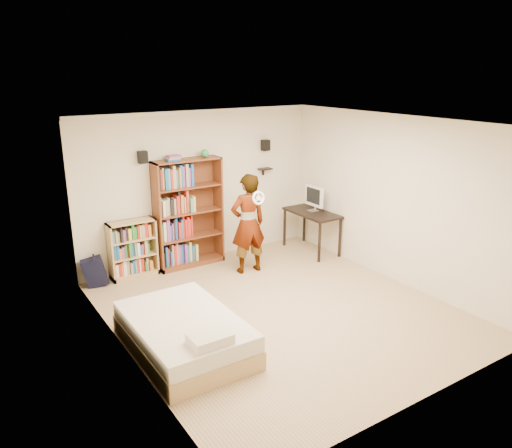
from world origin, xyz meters
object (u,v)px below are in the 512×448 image
(daybed, at_px, (184,330))
(person, at_px, (248,224))
(tall_bookshelf, at_px, (189,213))
(low_bookshelf, at_px, (133,249))
(computer_desk, at_px, (311,231))

(daybed, distance_m, person, 2.71)
(tall_bookshelf, height_order, low_bookshelf, tall_bookshelf)
(low_bookshelf, bearing_deg, person, -26.12)
(daybed, relative_size, person, 1.08)
(tall_bookshelf, height_order, computer_desk, tall_bookshelf)
(tall_bookshelf, distance_m, daybed, 2.93)
(tall_bookshelf, xyz_separation_m, person, (0.71, -0.82, -0.09))
(tall_bookshelf, xyz_separation_m, low_bookshelf, (-1.03, 0.03, -0.46))
(low_bookshelf, relative_size, person, 0.57)
(computer_desk, xyz_separation_m, person, (-1.55, -0.19, 0.47))
(low_bookshelf, distance_m, person, 1.97)
(computer_desk, height_order, daybed, computer_desk)
(tall_bookshelf, bearing_deg, daybed, -117.32)
(computer_desk, distance_m, daybed, 4.05)
(low_bookshelf, distance_m, daybed, 2.59)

